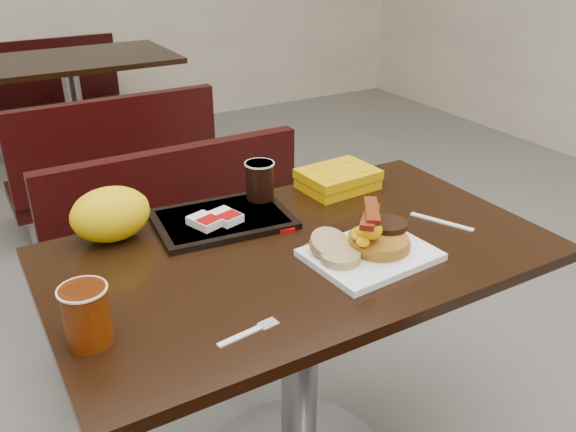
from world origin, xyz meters
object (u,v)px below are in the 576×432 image
bench_far_s (109,159)px  coffee_cup_far (260,181)px  table_far (77,121)px  fork (240,336)px  bench_near_n (199,261)px  hashbrown_sleeve_right (225,217)px  hashbrown_sleeve_left (205,221)px  tray (222,219)px  bench_far_n (54,97)px  platter (370,255)px  clamshell (338,179)px  knife (442,222)px  coffee_cup_near (87,316)px  pancake_stack (379,241)px  table_near (300,369)px  paper_bag (111,214)px

bench_far_s → coffee_cup_far: size_ratio=9.44×
table_far → fork: fork is taller
bench_near_n → hashbrown_sleeve_right: hashbrown_sleeve_right is taller
coffee_cup_far → hashbrown_sleeve_left: bearing=-159.3°
table_far → tray: bearing=-92.5°
bench_far_s → bench_far_n: same height
bench_far_s → tray: bearing=-93.6°
platter → fork: 0.42m
bench_near_n → tray: 0.63m
platter → hashbrown_sleeve_right: bearing=120.7°
coffee_cup_far → clamshell: bearing=-4.3°
knife → coffee_cup_far: 0.50m
table_far → coffee_cup_far: (0.03, -2.32, 0.44)m
bench_near_n → coffee_cup_near: coffee_cup_near is taller
tray → clamshell: 0.39m
pancake_stack → hashbrown_sleeve_right: pancake_stack is taller
platter → tray: (-0.22, 0.35, -0.00)m
table_near → fork: (-0.28, -0.24, 0.38)m
table_far → platter: bearing=-87.5°
tray → hashbrown_sleeve_right: bearing=-89.6°
fork → knife: size_ratio=0.78×
bench_far_n → clamshell: size_ratio=4.66×
bench_near_n → tray: (-0.10, -0.47, 0.40)m
table_far → paper_bag: paper_bag is taller
bench_near_n → bench_far_s: (0.00, 1.20, 0.00)m
hashbrown_sleeve_left → clamshell: (0.45, 0.06, 0.00)m
bench_far_n → table_far: bearing=-90.0°
bench_near_n → table_far: bearing=90.0°
bench_far_s → paper_bag: bearing=-103.2°
platter → hashbrown_sleeve_right: 0.39m
table_far → knife: 2.72m
coffee_cup_far → paper_bag: (-0.41, 0.00, -0.00)m
table_near → hashbrown_sleeve_left: bearing=129.3°
bench_near_n → hashbrown_sleeve_left: bearing=-108.3°
bench_near_n → paper_bag: bearing=-131.9°
platter → fork: (-0.40, -0.12, -0.01)m
fork → bench_far_n: bearing=78.3°
bench_near_n → clamshell: clamshell is taller
bench_far_n → coffee_cup_far: 3.06m
coffee_cup_near → coffee_cup_far: coffee_cup_far is taller
table_near → table_far: (0.00, 2.60, 0.00)m
table_near → paper_bag: size_ratio=6.12×
pancake_stack → clamshell: (0.14, 0.37, -0.00)m
table_near → coffee_cup_far: coffee_cup_far is taller
knife → paper_bag: paper_bag is taller
table_far → coffee_cup_near: bearing=-101.1°
hashbrown_sleeve_right → table_near: bearing=-77.0°
table_far → coffee_cup_far: size_ratio=11.33×
table_near → bench_far_s: bearing=90.0°
bench_far_s → bench_far_n: (0.00, 1.40, 0.00)m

